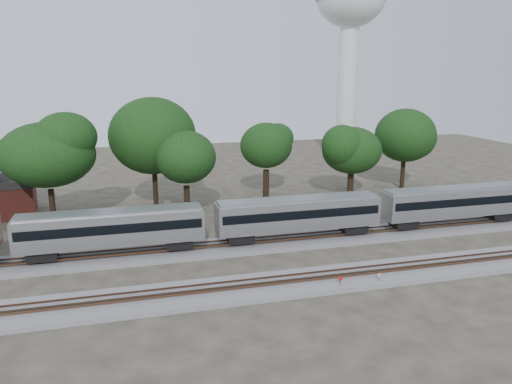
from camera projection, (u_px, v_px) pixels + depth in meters
ground at (260, 270)px, 44.55m from camera, size 160.00×160.00×0.00m
track_far at (244, 245)px, 50.13m from camera, size 160.00×5.00×0.73m
track_near at (273, 286)px, 40.75m from camera, size 160.00×5.00×0.73m
train at (300, 213)px, 50.91m from camera, size 88.46×3.05×4.49m
switch_stand_red at (340, 281)px, 40.36m from camera, size 0.34×0.16×1.12m
switch_stand_white at (379, 278)px, 41.11m from camera, size 0.32×0.17×1.08m
switch_lever at (356, 285)px, 40.92m from camera, size 0.57×0.45×0.30m
water_tower at (350, 19)px, 93.24m from camera, size 13.00×13.00×35.98m
tree_2 at (47, 155)px, 54.28m from camera, size 8.50×8.50×11.99m
tree_3 at (153, 136)px, 60.50m from camera, size 9.74×9.74×13.73m
tree_4 at (186, 157)px, 57.95m from camera, size 7.65×7.65×10.79m
tree_5 at (266, 146)px, 67.88m from camera, size 7.49×7.49×10.56m
tree_6 at (352, 151)px, 67.53m from camera, size 6.88×6.88×9.70m
tree_7 at (405, 135)px, 73.05m from camera, size 8.19×8.19×11.55m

